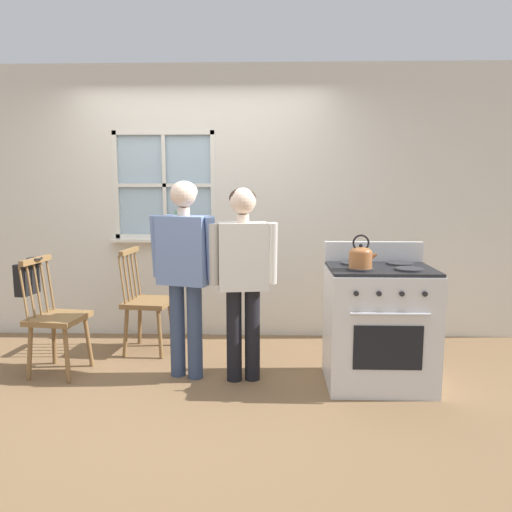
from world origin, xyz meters
The scene contains 10 objects.
ground_plane centered at (0.00, 0.00, 0.00)m, with size 16.00×16.00×0.00m, color brown.
wall_back centered at (0.02, 1.40, 1.34)m, with size 6.40×0.16×2.70m.
chair_by_window centered at (-1.06, 0.29, 0.46)m, with size 0.46×0.47×0.96m.
chair_near_wall centered at (-0.46, 0.86, 0.46)m, with size 0.44×0.46×0.96m.
person_elderly_left centered at (0.01, 0.25, 0.96)m, with size 0.56×0.32×1.57m.
person_teen_center centered at (0.47, 0.19, 0.92)m, with size 0.54×0.26×1.52m.
stove centered at (1.52, 0.16, 0.47)m, with size 0.79×0.68×1.08m.
kettle centered at (1.35, 0.02, 1.02)m, with size 0.21×0.17×0.25m.
potted_plant centered at (-0.26, 1.31, 1.10)m, with size 0.15×0.15×0.31m.
handbag centered at (-1.29, 0.33, 0.79)m, with size 0.21×0.23×0.31m.
Camera 1 is at (0.69, -3.60, 1.56)m, focal length 35.00 mm.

